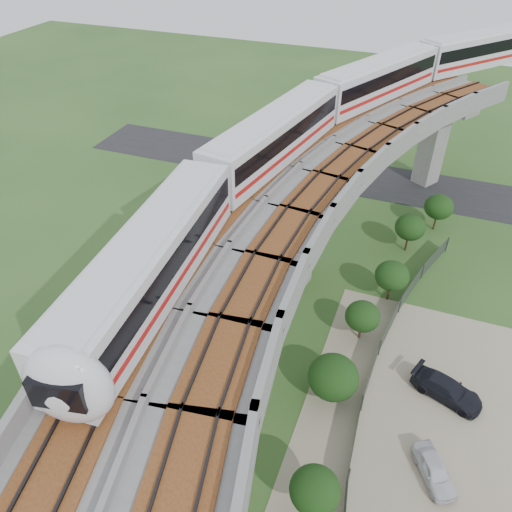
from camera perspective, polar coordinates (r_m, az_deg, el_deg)
name	(u,v)px	position (r m, az deg, el deg)	size (l,w,h in m)	color
ground	(236,373)	(34.53, -2.35, -13.18)	(160.00, 160.00, 0.00)	#2E5321
dirt_lot	(451,468)	(32.52, 21.35, -21.67)	(18.00, 26.00, 0.04)	gray
asphalt_road	(339,174)	(57.38, 9.42, 9.18)	(60.00, 8.00, 0.03)	#232326
viaduct	(297,284)	(27.15, 4.68, -3.18)	(19.58, 73.98, 11.40)	#99968E
metro_train	(351,113)	(40.10, 10.80, 15.77)	(21.20, 58.75, 3.64)	silver
fence	(383,410)	(32.73, 14.29, -16.65)	(3.87, 38.73, 1.50)	#2D382D
tree_0	(439,207)	(49.01, 20.18, 5.29)	(2.65, 2.65, 3.57)	#382314
tree_1	(410,227)	(45.22, 17.20, 3.15)	(2.62, 2.62, 3.57)	#382314
tree_2	(392,276)	(39.39, 15.28, -2.19)	(2.63, 2.63, 3.53)	#382314
tree_3	(363,316)	(35.90, 12.09, -6.76)	(2.47, 2.47, 3.19)	#382314
tree_4	(333,377)	(32.10, 8.82, -13.51)	(3.19, 3.19, 3.32)	#382314
tree_5	(315,490)	(27.29, 6.74, -25.05)	(2.57, 2.57, 3.66)	#382314
car_white	(434,470)	(31.42, 19.73, -22.03)	(1.40, 3.49, 1.19)	silver
car_dark	(447,389)	(34.95, 20.98, -14.04)	(1.83, 4.51, 1.31)	black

